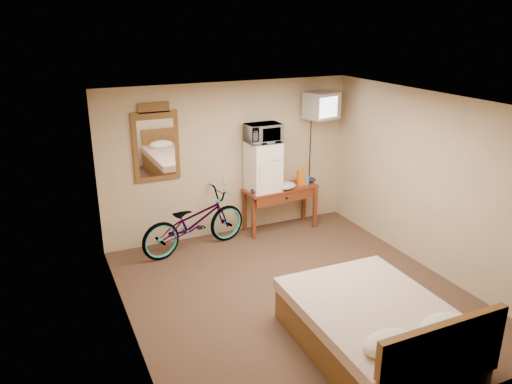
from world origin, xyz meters
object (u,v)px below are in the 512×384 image
(microwave, at_px, (263,133))
(bicycle, at_px, (194,222))
(mini_fridge, at_px, (263,167))
(wall_mirror, at_px, (156,144))
(bed, at_px, (378,328))
(desk, at_px, (281,195))
(crt_television, at_px, (322,105))
(blue_cup, at_px, (307,180))

(microwave, relative_size, bicycle, 0.31)
(mini_fridge, height_order, wall_mirror, wall_mirror)
(mini_fridge, xyz_separation_m, wall_mirror, (-1.67, 0.24, 0.49))
(bed, bearing_deg, microwave, 85.87)
(mini_fridge, bearing_deg, desk, -5.11)
(crt_television, bearing_deg, bicycle, -176.11)
(desk, relative_size, bicycle, 0.73)
(desk, bearing_deg, mini_fridge, 174.89)
(crt_television, height_order, wall_mirror, crt_television)
(mini_fridge, height_order, bicycle, mini_fridge)
(bicycle, bearing_deg, crt_television, -98.14)
(blue_cup, relative_size, bed, 0.07)
(microwave, relative_size, crt_television, 0.86)
(blue_cup, height_order, wall_mirror, wall_mirror)
(crt_television, bearing_deg, desk, -178.55)
(bicycle, bearing_deg, bed, -174.83)
(desk, distance_m, mini_fridge, 0.62)
(bicycle, xyz_separation_m, bed, (1.00, -3.24, -0.17))
(desk, bearing_deg, bicycle, -174.99)
(desk, height_order, mini_fridge, mini_fridge)
(blue_cup, distance_m, bed, 3.56)
(microwave, distance_m, blue_cup, 1.19)
(crt_television, distance_m, wall_mirror, 2.76)
(desk, xyz_separation_m, blue_cup, (0.47, -0.02, 0.20))
(crt_television, bearing_deg, bed, -110.87)
(desk, height_order, crt_television, crt_television)
(desk, bearing_deg, wall_mirror, 172.27)
(bicycle, relative_size, bed, 0.88)
(crt_television, bearing_deg, mini_fridge, 179.43)
(wall_mirror, relative_size, bed, 0.59)
(blue_cup, bearing_deg, microwave, 176.72)
(desk, relative_size, crt_television, 2.00)
(desk, height_order, microwave, microwave)
(blue_cup, distance_m, bicycle, 2.08)
(crt_television, bearing_deg, blue_cup, -172.06)
(microwave, distance_m, wall_mirror, 1.68)
(microwave, height_order, bicycle, microwave)
(microwave, bearing_deg, mini_fridge, -124.82)
(microwave, xyz_separation_m, wall_mirror, (-1.67, 0.24, -0.06))
(bed, bearing_deg, desk, 80.44)
(desk, relative_size, wall_mirror, 1.08)
(mini_fridge, distance_m, blue_cup, 0.86)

